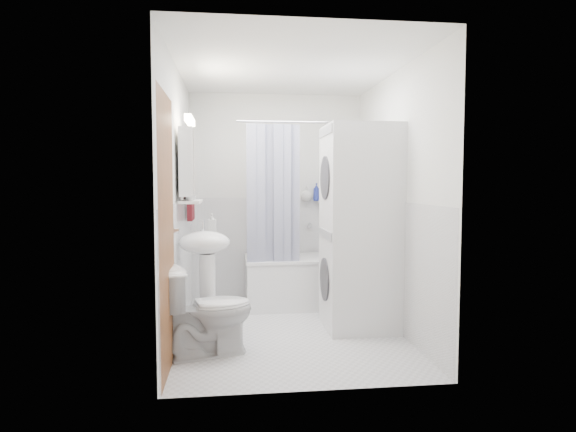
{
  "coord_description": "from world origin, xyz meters",
  "views": [
    {
      "loc": [
        -0.53,
        -4.34,
        1.36
      ],
      "look_at": [
        0.0,
        0.15,
        1.06
      ],
      "focal_mm": 30.0,
      "sensor_mm": 36.0,
      "label": 1
    }
  ],
  "objects": [
    {
      "name": "shampoo_b",
      "position": [
        0.47,
        1.24,
        1.2
      ],
      "size": [
        0.08,
        0.21,
        0.08
      ],
      "primitive_type": "imported",
      "color": "#263399",
      "rests_on": "shower_caddy"
    },
    {
      "name": "tub_spout",
      "position": [
        0.54,
        1.25,
        0.87
      ],
      "size": [
        0.04,
        0.12,
        0.04
      ],
      "primitive_type": "cylinder",
      "rotation": [
        1.57,
        0.0,
        0.0
      ],
      "color": "silver",
      "rests_on": "room_walls"
    },
    {
      "name": "door",
      "position": [
        -0.95,
        -0.55,
        1.0
      ],
      "size": [
        0.05,
        2.0,
        2.0
      ],
      "color": "brown",
      "rests_on": "ground"
    },
    {
      "name": "shelf_cup",
      "position": [
        -0.89,
        0.22,
        1.26
      ],
      "size": [
        0.1,
        0.09,
        0.1
      ],
      "primitive_type": "imported",
      "color": "gray",
      "rests_on": "shelf"
    },
    {
      "name": "sink",
      "position": [
        -0.75,
        -0.11,
        0.7
      ],
      "size": [
        0.44,
        0.37,
        1.04
      ],
      "color": "white",
      "rests_on": "ground"
    },
    {
      "name": "floor",
      "position": [
        0.0,
        0.0,
        0.0
      ],
      "size": [
        2.6,
        2.6,
        0.0
      ],
      "primitive_type": "plane",
      "color": "silver",
      "rests_on": "ground"
    },
    {
      "name": "washer_dryer",
      "position": [
        0.68,
        0.05,
        0.95
      ],
      "size": [
        0.69,
        0.67,
        1.9
      ],
      "rotation": [
        0.0,
        0.0,
        -0.01
      ],
      "color": "white",
      "rests_on": "ground"
    },
    {
      "name": "toilet",
      "position": [
        -0.72,
        -0.53,
        0.36
      ],
      "size": [
        0.81,
        0.59,
        0.71
      ],
      "primitive_type": "imported",
      "rotation": [
        0.0,
        0.0,
        1.85
      ],
      "color": "white",
      "rests_on": "ground"
    },
    {
      "name": "shower_curtain",
      "position": [
        -0.09,
        0.64,
        1.25
      ],
      "size": [
        0.55,
        0.02,
        1.45
      ],
      "color": "#151B4C",
      "rests_on": "curtain_rod"
    },
    {
      "name": "shampoo_a",
      "position": [
        0.35,
        1.24,
        1.23
      ],
      "size": [
        0.13,
        0.17,
        0.13
      ],
      "primitive_type": "imported",
      "color": "gray",
      "rests_on": "shower_caddy"
    },
    {
      "name": "soap_pump",
      "position": [
        -0.71,
        0.25,
        0.95
      ],
      "size": [
        0.08,
        0.17,
        0.08
      ],
      "primitive_type": "imported",
      "color": "gray",
      "rests_on": "sink"
    },
    {
      "name": "shower_caddy",
      "position": [
        0.59,
        1.24,
        1.15
      ],
      "size": [
        0.22,
        0.06,
        0.02
      ],
      "primitive_type": "cube",
      "color": "silver",
      "rests_on": "room_walls"
    },
    {
      "name": "wainscot",
      "position": [
        0.0,
        0.29,
        0.6
      ],
      "size": [
        1.98,
        2.58,
        2.58
      ],
      "color": "silver",
      "rests_on": "ground"
    },
    {
      "name": "shelf",
      "position": [
        -0.89,
        0.1,
        1.2
      ],
      "size": [
        0.18,
        0.54,
        0.02
      ],
      "primitive_type": "cube",
      "color": "silver",
      "rests_on": "room_walls"
    },
    {
      "name": "towel",
      "position": [
        -0.94,
        0.69,
        1.43
      ],
      "size": [
        0.07,
        0.36,
        0.87
      ],
      "color": "#571119",
      "rests_on": "room_walls"
    },
    {
      "name": "shelf_bottle",
      "position": [
        -0.89,
        -0.05,
        1.25
      ],
      "size": [
        0.07,
        0.18,
        0.07
      ],
      "primitive_type": "imported",
      "color": "gray",
      "rests_on": "shelf"
    },
    {
      "name": "room_walls",
      "position": [
        0.0,
        0.0,
        1.49
      ],
      "size": [
        2.6,
        2.6,
        2.6
      ],
      "color": "white",
      "rests_on": "ground"
    },
    {
      "name": "curtain_rod",
      "position": [
        0.34,
        0.64,
        2.0
      ],
      "size": [
        1.61,
        0.02,
        0.02
      ],
      "primitive_type": "cylinder",
      "rotation": [
        0.0,
        1.57,
        0.0
      ],
      "color": "silver",
      "rests_on": "room_walls"
    },
    {
      "name": "medicine_cabinet",
      "position": [
        -0.9,
        0.1,
        1.57
      ],
      "size": [
        0.13,
        0.5,
        0.71
      ],
      "color": "white",
      "rests_on": "room_walls"
    },
    {
      "name": "bathtub",
      "position": [
        0.34,
        0.92,
        0.3
      ],
      "size": [
        1.43,
        0.68,
        0.55
      ],
      "color": "white",
      "rests_on": "ground"
    }
  ]
}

